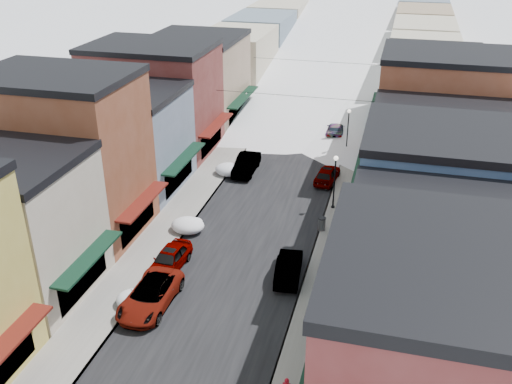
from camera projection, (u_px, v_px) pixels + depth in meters
The scene contains 33 objects.
road at pixel (322, 99), 76.28m from camera, with size 10.00×160.00×0.01m, color black.
sidewalk_left at pixel (274, 95), 77.74m from camera, with size 3.20×160.00×0.15m, color gray.
sidewalk_right at pixel (372, 102), 74.76m from camera, with size 3.20×160.00×0.15m, color gray.
curb_left at pixel (285, 96), 77.39m from camera, with size 0.10×160.00×0.15m, color slate.
curb_right at pixel (360, 101), 75.11m from camera, with size 0.10×160.00×0.15m, color slate.
bldg_l_cream at pixel (6, 225), 35.89m from camera, with size 11.30×8.20×9.50m.
bldg_l_brick_near at pixel (64, 155), 42.29m from camera, with size 12.30×8.20×12.50m.
bldg_l_grayblue at pixel (124, 139), 50.33m from camera, with size 11.30×9.20×9.00m.
bldg_l_brick_far at pixel (154, 98), 57.94m from camera, with size 13.30×9.20×11.00m.
bldg_l_tan at pixel (197, 79), 66.62m from camera, with size 11.30×11.20×10.00m.
bldg_r_green at pixel (441, 293), 29.51m from camera, with size 11.30×9.20×9.50m.
bldg_r_blue at pixel (438, 206), 37.11m from camera, with size 11.30×9.20×10.50m.
bldg_r_cream at pixel (440, 164), 45.15m from camera, with size 12.30×9.20×9.00m.
bldg_r_brick_far at pixel (445, 115), 52.30m from camera, with size 13.30×9.20×11.50m.
bldg_r_tan at pixel (430, 94), 61.66m from camera, with size 11.30×11.20×9.50m.
distant_blocks at pixel (344, 36), 94.50m from camera, with size 34.00×55.00×8.00m.
overhead_cables at pixel (308, 77), 62.69m from camera, with size 16.40×15.04×0.04m.
car_white_suv at pixel (150, 295), 35.86m from camera, with size 2.65×5.75×1.60m, color white.
car_silver_sedan at pixel (169, 259), 39.63m from camera, with size 1.87×4.64×1.58m, color #AEB2B7.
car_dark_hatch at pixel (246, 164), 54.44m from camera, with size 1.78×5.09×1.68m, color black.
car_silver_wagon at pixel (277, 115), 68.04m from camera, with size 2.10×5.16×1.50m, color #ACAFB5.
car_green_sedan at pixel (289, 267), 38.76m from camera, with size 1.62×4.64×1.53m, color black.
car_gray_suv at pixel (327, 174), 52.57m from camera, with size 1.78×4.41×1.50m, color gray.
car_black_sedan at pixel (336, 130), 63.40m from camera, with size 2.02×4.97×1.44m, color black.
car_lane_silver at pixel (304, 103), 72.41m from camera, with size 1.72×4.28×1.46m, color #A9ABB2.
car_lane_white at pixel (338, 85), 79.75m from camera, with size 2.66×5.77×1.60m, color silver.
fire_hydrant at pixel (287, 384), 29.52m from camera, with size 0.42×0.32×0.72m.
trash_can at pixel (322, 224), 44.32m from camera, with size 0.63×0.63×1.08m.
streetlamp_near at pixel (335, 175), 46.66m from camera, with size 0.39×0.39×4.67m.
streetlamp_far at pixel (348, 125), 58.24m from camera, with size 0.37×0.37×4.45m.
snow_pile_near at pixel (136, 299), 36.01m from camera, with size 2.40×2.68×1.02m.
snow_pile_mid at pixel (188, 225), 44.46m from camera, with size 2.61×2.81×1.11m.
snow_pile_far at pixel (230, 169), 54.06m from camera, with size 2.69×2.85×1.14m.
Camera 1 is at (9.96, -13.83, 22.45)m, focal length 40.00 mm.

